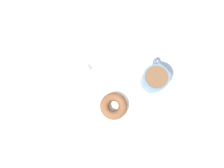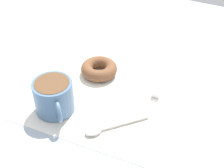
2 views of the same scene
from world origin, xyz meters
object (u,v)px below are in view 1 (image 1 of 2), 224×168
object	(u,v)px
donut	(114,106)
spoon	(130,54)
coffee_cup	(154,79)
sugar_cube	(86,69)

from	to	relation	value
donut	spoon	bearing A→B (deg)	-149.71
coffee_cup	donut	size ratio (longest dim) A/B	1.06
donut	spoon	size ratio (longest dim) A/B	0.81
sugar_cube	coffee_cup	bearing A→B (deg)	127.71
donut	sugar_cube	world-z (taller)	donut
coffee_cup	spoon	world-z (taller)	coffee_cup
sugar_cube	donut	bearing A→B (deg)	84.47
coffee_cup	spoon	bearing A→B (deg)	-94.39
coffee_cup	sugar_cube	xyz separation A→B (cm)	(14.53, -18.80, -2.94)
coffee_cup	sugar_cube	world-z (taller)	coffee_cup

